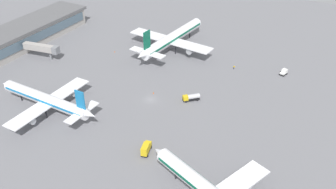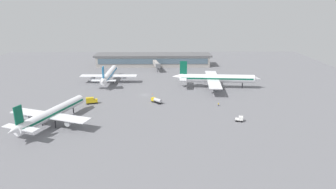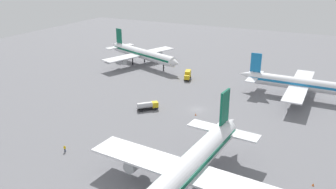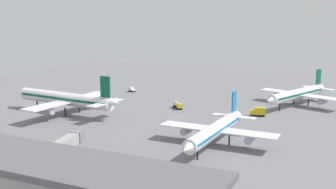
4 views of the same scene
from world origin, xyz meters
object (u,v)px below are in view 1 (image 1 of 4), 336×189
at_px(airplane_taxiing, 172,38).
at_px(safety_cone_near_gate, 154,93).
at_px(catering_truck, 146,148).
at_px(ground_crew_worker, 234,67).
at_px(baggage_tug, 284,72).
at_px(fuel_truck, 191,97).
at_px(safety_cone_mid_apron, 115,52).
at_px(airplane_distant, 46,100).

height_order(airplane_taxiing, safety_cone_near_gate, airplane_taxiing).
height_order(catering_truck, ground_crew_worker, catering_truck).
relative_size(catering_truck, baggage_tug, 1.65).
bearing_deg(safety_cone_near_gate, baggage_tug, 134.68).
bearing_deg(ground_crew_worker, fuel_truck, -25.00).
bearing_deg(airplane_taxiing, safety_cone_mid_apron, 130.14).
relative_size(fuel_truck, safety_cone_mid_apron, 9.70).
xyz_separation_m(airplane_distant, safety_cone_near_gate, (-28.18, 26.26, -4.57)).
bearing_deg(fuel_truck, ground_crew_worker, -144.14).
relative_size(airplane_taxiing, catering_truck, 8.79).
relative_size(airplane_distant, safety_cone_near_gate, 73.26).
bearing_deg(safety_cone_mid_apron, fuel_truck, 68.91).
height_order(airplane_distant, fuel_truck, airplane_distant).
xyz_separation_m(catering_truck, safety_cone_near_gate, (-29.86, -15.48, -1.40)).
bearing_deg(safety_cone_near_gate, safety_cone_mid_apron, -122.28).
height_order(fuel_truck, baggage_tug, fuel_truck).
height_order(airplane_taxiing, ground_crew_worker, airplane_taxiing).
distance_m(airplane_taxiing, fuel_truck, 43.65).
bearing_deg(airplane_taxiing, baggage_tug, -83.28).
distance_m(ground_crew_worker, safety_cone_near_gate, 38.53).
relative_size(airplane_distant, safety_cone_mid_apron, 73.26).
relative_size(fuel_truck, safety_cone_near_gate, 9.70).
relative_size(fuel_truck, baggage_tug, 1.62).
bearing_deg(catering_truck, airplane_distant, 71.90).
distance_m(airplane_distant, safety_cone_mid_apron, 50.38).
xyz_separation_m(airplane_taxiing, safety_cone_mid_apron, (15.45, -21.63, -5.44)).
relative_size(ground_crew_worker, safety_cone_mid_apron, 2.78).
bearing_deg(airplane_taxiing, safety_cone_near_gate, -156.99).
distance_m(ground_crew_worker, safety_cone_mid_apron, 54.83).
bearing_deg(catering_truck, safety_cone_near_gate, 11.62).
distance_m(catering_truck, safety_cone_mid_apron, 71.20).
xyz_separation_m(airplane_distant, catering_truck, (1.68, 41.75, -3.18)).
bearing_deg(ground_crew_worker, baggage_tug, 90.60).
relative_size(baggage_tug, safety_cone_mid_apron, 5.97).
bearing_deg(airplane_distant, safety_cone_mid_apron, -80.55).
bearing_deg(safety_cone_near_gate, ground_crew_worker, 149.31).
bearing_deg(catering_truck, airplane_taxiing, 6.79).
height_order(ground_crew_worker, safety_cone_near_gate, ground_crew_worker).
bearing_deg(baggage_tug, airplane_distant, 150.56).
xyz_separation_m(catering_truck, safety_cone_mid_apron, (-51.27, -49.38, -1.40)).
xyz_separation_m(airplane_taxiing, safety_cone_near_gate, (36.87, 12.27, -5.44)).
bearing_deg(safety_cone_mid_apron, baggage_tug, 103.36).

